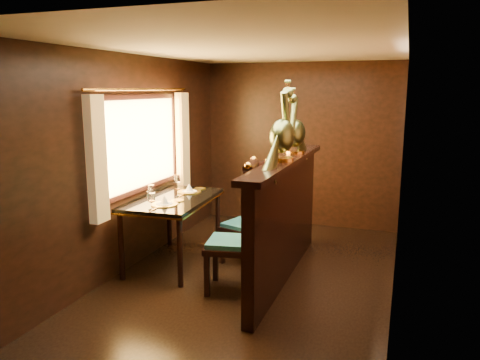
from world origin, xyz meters
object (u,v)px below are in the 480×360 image
at_px(chair_left, 243,224).
at_px(peacock_right, 296,121).
at_px(dining_table, 173,204).
at_px(peacock_left, 282,121).
at_px(chair_right, 252,211).

xyz_separation_m(chair_left, peacock_right, (0.33, 0.89, 1.01)).
distance_m(chair_left, peacock_right, 1.39).
relative_size(dining_table, peacock_left, 1.72).
relative_size(chair_right, peacock_left, 1.54).
xyz_separation_m(peacock_left, peacock_right, (0.00, 0.61, -0.04)).
bearing_deg(chair_right, peacock_left, -26.24).
distance_m(chair_right, peacock_left, 1.29).
distance_m(chair_left, peacock_left, 1.13).
bearing_deg(dining_table, chair_right, 13.96).
relative_size(dining_table, chair_left, 1.02).
xyz_separation_m(dining_table, peacock_right, (1.38, 0.43, 0.99)).
relative_size(chair_left, peacock_right, 1.86).
xyz_separation_m(chair_left, chair_right, (-0.15, 0.74, -0.06)).
xyz_separation_m(dining_table, peacock_left, (1.38, -0.18, 1.03)).
height_order(dining_table, chair_right, chair_right).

